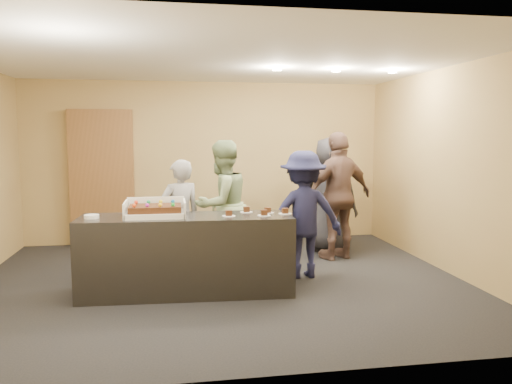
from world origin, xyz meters
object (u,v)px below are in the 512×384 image
plate_stack (92,217)px  cake_box (155,212)px  serving_counter (187,255)px  person_brown_extra (339,196)px  person_dark_suit (329,195)px  person_navy_man (303,214)px  person_server_grey (180,218)px  sheet_cake (155,208)px  storage_cabinet (102,178)px  person_sage_man (222,205)px

plate_stack → cake_box: bearing=1.7°
serving_counter → cake_box: (-0.35, 0.02, 0.50)m
serving_counter → person_brown_extra: (2.24, 1.27, 0.48)m
serving_counter → person_dark_suit: person_dark_suit is taller
serving_counter → person_dark_suit: (2.23, 1.73, 0.44)m
plate_stack → person_navy_man: size_ratio=0.10×
cake_box → person_server_grey: 0.83m
person_server_grey → person_brown_extra: 2.36m
plate_stack → person_navy_man: person_navy_man is taller
sheet_cake → person_navy_man: 1.90m
person_navy_man → person_dark_suit: person_dark_suit is taller
serving_counter → cake_box: bearing=178.8°
sheet_cake → storage_cabinet: bearing=108.7°
person_navy_man → person_brown_extra: person_brown_extra is taller
person_sage_man → person_dark_suit: bearing=167.5°
person_brown_extra → person_dark_suit: size_ratio=1.05×
cake_box → sheet_cake: cake_box is taller
person_sage_man → person_navy_man: (0.98, -0.55, -0.06)m
person_navy_man → person_dark_suit: size_ratio=0.91×
storage_cabinet → person_dark_suit: (3.53, -1.05, -0.22)m
person_dark_suit → storage_cabinet: bearing=14.9°
sheet_cake → plate_stack: (-0.69, 0.00, -0.08)m
person_sage_man → person_dark_suit: person_dark_suit is taller
storage_cabinet → plate_stack: (0.25, -2.78, -0.19)m
plate_stack → person_navy_man: 2.56m
person_sage_man → person_brown_extra: bearing=153.4°
sheet_cake → person_sage_man: size_ratio=0.33×
serving_counter → person_brown_extra: bearing=32.5°
person_navy_man → storage_cabinet: bearing=-41.1°
cake_box → plate_stack: cake_box is taller
storage_cabinet → plate_stack: 2.80m
serving_counter → plate_stack: (-1.04, 0.00, 0.47)m
person_dark_suit → person_brown_extra: bearing=122.0°
person_server_grey → person_navy_man: person_navy_man is taller
cake_box → person_sage_man: size_ratio=0.38×
serving_counter → person_sage_man: (0.50, 1.00, 0.42)m
plate_stack → person_brown_extra: size_ratio=0.09×
person_sage_man → person_brown_extra: 1.76m
sheet_cake → person_sage_man: person_sage_man is taller
plate_stack → storage_cabinet: bearing=95.2°
sheet_cake → person_dark_suit: (2.58, 1.73, -0.11)m
storage_cabinet → person_server_grey: (1.23, -2.00, -0.36)m
storage_cabinet → cake_box: bearing=-71.1°
serving_counter → person_dark_suit: 2.86m
storage_cabinet → sheet_cake: 2.94m
serving_counter → storage_cabinet: size_ratio=1.08×
serving_counter → person_navy_man: 1.59m
sheet_cake → person_server_grey: bearing=69.8°
person_sage_man → person_dark_suit: 1.88m
person_brown_extra → person_server_grey: bearing=-6.3°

